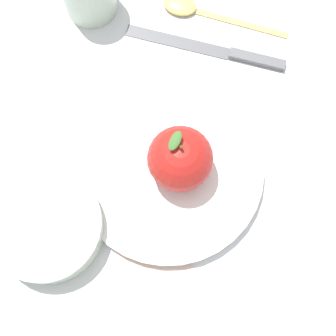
% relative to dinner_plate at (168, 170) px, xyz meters
% --- Properties ---
extents(ground_plane, '(2.40, 2.40, 0.00)m').
position_rel_dinner_plate_xyz_m(ground_plane, '(0.01, -0.04, -0.01)').
color(ground_plane, silver).
extents(dinner_plate, '(0.25, 0.25, 0.02)m').
position_rel_dinner_plate_xyz_m(dinner_plate, '(0.00, 0.00, 0.00)').
color(dinner_plate, white).
rests_on(dinner_plate, ground_plane).
extents(apple, '(0.08, 0.08, 0.09)m').
position_rel_dinner_plate_xyz_m(apple, '(-0.01, -0.01, 0.05)').
color(apple, '#B21E19').
rests_on(apple, dinner_plate).
extents(side_bowl, '(0.14, 0.14, 0.04)m').
position_rel_dinner_plate_xyz_m(side_bowl, '(0.04, 0.16, 0.01)').
color(side_bowl, '#B2C6B2').
rests_on(side_bowl, ground_plane).
extents(knife, '(0.20, 0.14, 0.01)m').
position_rel_dinner_plate_xyz_m(knife, '(0.08, -0.17, -0.01)').
color(knife, '#59595E').
rests_on(knife, ground_plane).
extents(spoon, '(0.17, 0.12, 0.01)m').
position_rel_dinner_plate_xyz_m(spoon, '(0.15, -0.19, -0.01)').
color(spoon, '#D8B766').
rests_on(spoon, ground_plane).
extents(linen_napkin, '(0.19, 0.17, 0.00)m').
position_rel_dinner_plate_xyz_m(linen_napkin, '(-0.12, 0.12, -0.01)').
color(linen_napkin, beige).
rests_on(linen_napkin, ground_plane).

